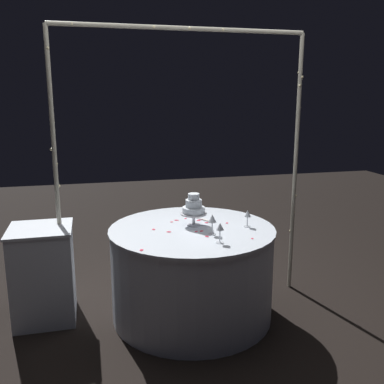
% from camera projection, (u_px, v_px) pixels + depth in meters
% --- Properties ---
extents(ground_plane, '(12.00, 12.00, 0.00)m').
position_uv_depth(ground_plane, '(192.00, 314.00, 3.64)').
color(ground_plane, black).
extents(decorative_arch, '(2.17, 0.06, 2.37)m').
position_uv_depth(decorative_arch, '(183.00, 130.00, 3.59)').
color(decorative_arch, '#B7B29E').
rests_on(decorative_arch, ground).
extents(main_table, '(1.36, 1.36, 0.77)m').
position_uv_depth(main_table, '(192.00, 272.00, 3.56)').
color(main_table, silver).
rests_on(main_table, ground).
extents(side_table, '(0.50, 0.50, 0.79)m').
position_uv_depth(side_table, '(44.00, 274.00, 3.50)').
color(side_table, silver).
rests_on(side_table, ground).
extents(tiered_cake, '(0.22, 0.22, 0.27)m').
position_uv_depth(tiered_cake, '(194.00, 208.00, 3.51)').
color(tiered_cake, silver).
rests_on(tiered_cake, main_table).
extents(wine_glass_0, '(0.07, 0.07, 0.16)m').
position_uv_depth(wine_glass_0, '(212.00, 219.00, 3.29)').
color(wine_glass_0, silver).
rests_on(wine_glass_0, main_table).
extents(wine_glass_1, '(0.06, 0.06, 0.15)m').
position_uv_depth(wine_glass_1, '(220.00, 228.00, 3.10)').
color(wine_glass_1, silver).
rests_on(wine_glass_1, main_table).
extents(wine_glass_2, '(0.06, 0.06, 0.14)m').
position_uv_depth(wine_glass_2, '(248.00, 215.00, 3.49)').
color(wine_glass_2, silver).
rests_on(wine_glass_2, main_table).
extents(cake_knife, '(0.16, 0.27, 0.01)m').
position_uv_depth(cake_knife, '(198.00, 218.00, 3.74)').
color(cake_knife, silver).
rests_on(cake_knife, main_table).
extents(rose_petal_0, '(0.04, 0.04, 0.00)m').
position_uv_depth(rose_petal_0, '(207.00, 236.00, 3.26)').
color(rose_petal_0, '#E02D47').
rests_on(rose_petal_0, main_table).
extents(rose_petal_1, '(0.03, 0.04, 0.00)m').
position_uv_depth(rose_petal_1, '(154.00, 229.00, 3.43)').
color(rose_petal_1, '#E02D47').
rests_on(rose_petal_1, main_table).
extents(rose_petal_2, '(0.04, 0.04, 0.00)m').
position_uv_depth(rose_petal_2, '(207.00, 223.00, 3.61)').
color(rose_petal_2, '#E02D47').
rests_on(rose_petal_2, main_table).
extents(rose_petal_3, '(0.04, 0.04, 0.00)m').
position_uv_depth(rose_petal_3, '(202.00, 231.00, 3.39)').
color(rose_petal_3, '#E02D47').
rests_on(rose_petal_3, main_table).
extents(rose_petal_4, '(0.04, 0.04, 0.00)m').
position_uv_depth(rose_petal_4, '(169.00, 232.00, 3.37)').
color(rose_petal_4, '#E02D47').
rests_on(rose_petal_4, main_table).
extents(rose_petal_5, '(0.04, 0.03, 0.00)m').
position_uv_depth(rose_petal_5, '(196.00, 231.00, 3.38)').
color(rose_petal_5, '#E02D47').
rests_on(rose_petal_5, main_table).
extents(rose_petal_6, '(0.03, 0.04, 0.00)m').
position_uv_depth(rose_petal_6, '(227.00, 223.00, 3.60)').
color(rose_petal_6, '#E02D47').
rests_on(rose_petal_6, main_table).
extents(rose_petal_7, '(0.03, 0.02, 0.00)m').
position_uv_depth(rose_petal_7, '(172.00, 222.00, 3.64)').
color(rose_petal_7, '#E02D47').
rests_on(rose_petal_7, main_table).
extents(rose_petal_8, '(0.03, 0.03, 0.00)m').
position_uv_depth(rose_petal_8, '(186.00, 218.00, 3.74)').
color(rose_petal_8, '#E02D47').
rests_on(rose_petal_8, main_table).
extents(rose_petal_9, '(0.04, 0.04, 0.00)m').
position_uv_depth(rose_petal_9, '(142.00, 250.00, 2.97)').
color(rose_petal_9, '#E02D47').
rests_on(rose_petal_9, main_table).
extents(rose_petal_10, '(0.05, 0.04, 0.00)m').
position_uv_depth(rose_petal_10, '(176.00, 220.00, 3.69)').
color(rose_petal_10, '#E02D47').
rests_on(rose_petal_10, main_table).
extents(rose_petal_11, '(0.03, 0.03, 0.00)m').
position_uv_depth(rose_petal_11, '(252.00, 238.00, 3.21)').
color(rose_petal_11, '#E02D47').
rests_on(rose_petal_11, main_table).
extents(rose_petal_12, '(0.04, 0.04, 0.00)m').
position_uv_depth(rose_petal_12, '(199.00, 220.00, 3.68)').
color(rose_petal_12, '#E02D47').
rests_on(rose_petal_12, main_table).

